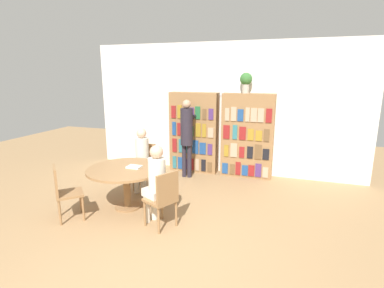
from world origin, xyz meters
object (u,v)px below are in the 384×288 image
object	(u,v)px
chair_near_camera	(64,190)
seated_reader_right	(155,180)
chair_left_side	(145,164)
seated_reader_left	(142,156)
chair_far_side	(163,197)
librarian_standing	(187,131)
reading_table	(126,174)
flower_vase	(246,81)
bookshelf_left	(194,133)
bookshelf_right	(247,136)

from	to	relation	value
chair_near_camera	seated_reader_right	distance (m)	1.49
chair_left_side	seated_reader_left	size ratio (longest dim) A/B	0.71
chair_far_side	seated_reader_right	world-z (taller)	seated_reader_right
librarian_standing	chair_near_camera	bearing A→B (deg)	-113.98
reading_table	chair_far_side	bearing A→B (deg)	-26.84
chair_far_side	seated_reader_left	world-z (taller)	seated_reader_left
reading_table	seated_reader_right	xyz separation A→B (m)	(0.73, -0.37, 0.11)
chair_near_camera	flower_vase	bearing A→B (deg)	97.76
bookshelf_left	librarian_standing	size ratio (longest dim) A/B	1.08
bookshelf_left	chair_near_camera	distance (m)	3.31
flower_vase	librarian_standing	distance (m)	1.69
bookshelf_right	chair_far_side	distance (m)	2.96
chair_left_side	chair_far_side	xyz separation A→B (m)	(1.05, -1.44, 0.00)
bookshelf_left	librarian_standing	world-z (taller)	bookshelf_left
chair_near_camera	chair_far_side	xyz separation A→B (m)	(1.60, 0.26, 0.00)
seated_reader_left	seated_reader_right	bearing A→B (deg)	117.01
bookshelf_right	chair_left_side	size ratio (longest dim) A/B	2.09
bookshelf_right	reading_table	world-z (taller)	bookshelf_right
chair_near_camera	chair_far_side	world-z (taller)	same
flower_vase	bookshelf_left	bearing A→B (deg)	-179.77
seated_reader_left	seated_reader_right	distance (m)	1.46
reading_table	chair_far_side	xyz separation A→B (m)	(0.89, -0.45, -0.12)
seated_reader_right	chair_far_side	bearing A→B (deg)	-90.00
flower_vase	bookshelf_right	bearing A→B (deg)	-3.61
chair_far_side	bookshelf_left	bearing A→B (deg)	36.00
seated_reader_left	flower_vase	bearing A→B (deg)	-147.48
bookshelf_right	chair_near_camera	distance (m)	3.93
librarian_standing	chair_far_side	bearing A→B (deg)	-78.92
reading_table	bookshelf_left	bearing A→B (deg)	79.49
bookshelf_left	flower_vase	world-z (taller)	flower_vase
reading_table	chair_left_side	distance (m)	1.01
chair_near_camera	chair_left_side	world-z (taller)	same
chair_far_side	seated_reader_left	distance (m)	1.64
bookshelf_right	reading_table	distance (m)	2.93
bookshelf_right	flower_vase	distance (m)	1.21
reading_table	seated_reader_left	world-z (taller)	seated_reader_left
bookshelf_right	chair_far_side	size ratio (longest dim) A/B	2.09
flower_vase	chair_left_side	world-z (taller)	flower_vase
chair_left_side	seated_reader_right	xyz separation A→B (m)	(0.89, -1.36, 0.22)
chair_near_camera	librarian_standing	size ratio (longest dim) A/B	0.51
chair_left_side	seated_reader_right	world-z (taller)	seated_reader_right
flower_vase	chair_near_camera	size ratio (longest dim) A/B	0.49
bookshelf_left	reading_table	distance (m)	2.42
chair_left_side	seated_reader_right	bearing A→B (deg)	114.13
reading_table	chair_near_camera	xyz separation A→B (m)	(-0.70, -0.71, -0.12)
flower_vase	chair_far_side	xyz separation A→B (m)	(-0.73, -2.82, -1.64)
bookshelf_left	chair_left_side	distance (m)	1.56
flower_vase	seated_reader_right	xyz separation A→B (m)	(-0.89, -2.74, -1.42)
chair_left_side	seated_reader_left	bearing A→B (deg)	90.00
librarian_standing	seated_reader_left	bearing A→B (deg)	-118.39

